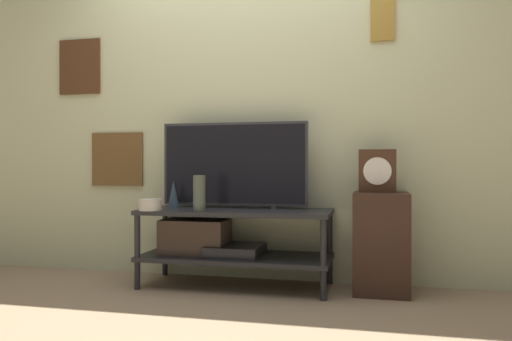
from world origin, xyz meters
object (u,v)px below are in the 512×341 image
television (234,164)px  mantel_clock (377,171)px  vase_slim_bronze (173,194)px  vase_wide_bowl (150,205)px  vase_tall_ceramic (199,193)px

television → mantel_clock: size_ratio=3.73×
vase_slim_bronze → vase_wide_bowl: 0.23m
television → vase_slim_bronze: television is taller
vase_wide_bowl → mantel_clock: 1.53m
vase_wide_bowl → vase_tall_ceramic: bearing=3.3°
vase_slim_bronze → vase_wide_bowl: bearing=-112.0°
vase_slim_bronze → vase_tall_ceramic: size_ratio=0.82×
vase_tall_ceramic → vase_slim_bronze: bearing=144.9°
vase_slim_bronze → mantel_clock: mantel_clock is taller
vase_tall_ceramic → mantel_clock: 1.18m
television → mantel_clock: (0.99, -0.04, -0.05)m
television → vase_slim_bronze: (-0.42, -0.11, -0.22)m
vase_tall_ceramic → mantel_clock: (1.15, 0.25, 0.15)m
vase_slim_bronze → television: bearing=14.7°
vase_wide_bowl → vase_tall_ceramic: 0.35m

